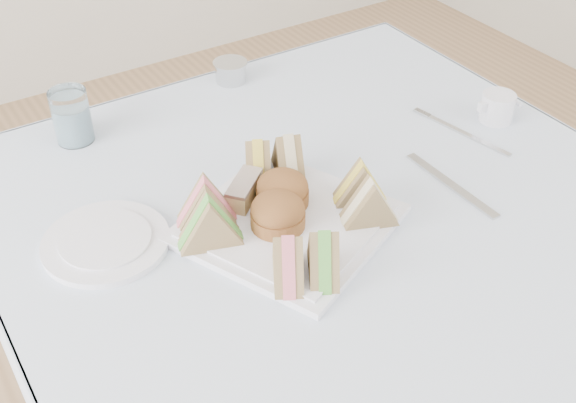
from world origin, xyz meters
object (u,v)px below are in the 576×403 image
creamer_jug (497,107)px  table (326,363)px  serving_plate (288,224)px  water_glass (71,116)px

creamer_jug → table: bearing=-167.2°
serving_plate → water_glass: size_ratio=2.85×
table → serving_plate: (-0.08, 0.00, 0.38)m
table → serving_plate: 0.39m
creamer_jug → water_glass: bearing=157.4°
table → water_glass: (-0.28, 0.41, 0.43)m
table → serving_plate: size_ratio=3.21×
water_glass → creamer_jug: size_ratio=1.59×
water_glass → creamer_jug: water_glass is taller
water_glass → creamer_jug: (0.69, -0.36, -0.02)m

